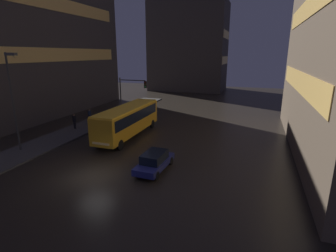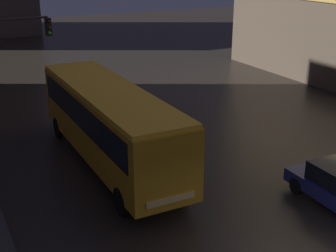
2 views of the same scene
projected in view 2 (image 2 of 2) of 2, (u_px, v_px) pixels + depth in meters
The scene contains 2 objects.
bus_near at pixel (109, 118), 19.57m from camera, with size 2.61×11.11×3.35m.
traffic_light_main at pixel (4, 51), 23.04m from camera, with size 3.94×0.35×5.84m.
Camera 2 is at (-8.42, -7.76, 8.56)m, focal length 50.00 mm.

